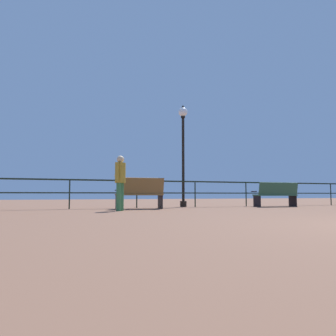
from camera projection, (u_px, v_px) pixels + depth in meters
pier_railing at (195, 188)px, 12.66m from camera, size 22.83×0.05×0.98m
bench_near_left at (140, 192)px, 10.95m from camera, size 1.55×0.69×1.01m
bench_near_right at (277, 193)px, 13.00m from camera, size 1.75×0.74×0.93m
lamppost_center at (183, 142)px, 12.93m from camera, size 0.35×0.35×3.93m
person_at_railing at (120, 179)px, 9.72m from camera, size 0.37×0.41×1.59m
seagull_on_rail at (120, 177)px, 11.62m from camera, size 0.41×0.26×0.20m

